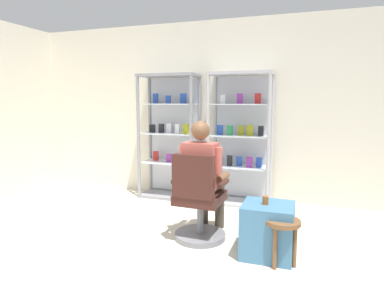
# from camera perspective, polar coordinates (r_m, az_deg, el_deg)

# --- Properties ---
(back_wall) EXTENTS (6.00, 0.10, 2.70)m
(back_wall) POSITION_cam_1_polar(r_m,az_deg,el_deg) (5.27, 2.91, 5.70)
(back_wall) COLOR silver
(back_wall) RESTS_ON ground
(display_cabinet_left) EXTENTS (0.90, 0.45, 1.90)m
(display_cabinet_left) POSITION_cam_1_polar(r_m,az_deg,el_deg) (5.25, -3.61, 1.47)
(display_cabinet_left) COLOR gray
(display_cabinet_left) RESTS_ON ground
(display_cabinet_right) EXTENTS (0.90, 0.45, 1.90)m
(display_cabinet_right) POSITION_cam_1_polar(r_m,az_deg,el_deg) (4.93, 8.27, 1.00)
(display_cabinet_right) COLOR #B7B7BC
(display_cabinet_right) RESTS_ON ground
(office_chair) EXTENTS (0.57, 0.56, 0.96)m
(office_chair) POSITION_cam_1_polar(r_m,az_deg,el_deg) (3.65, 1.09, -10.29)
(office_chair) COLOR slate
(office_chair) RESTS_ON ground
(seated_shopkeeper) EXTENTS (0.50, 0.58, 1.29)m
(seated_shopkeeper) POSITION_cam_1_polar(r_m,az_deg,el_deg) (3.72, 1.99, -4.89)
(seated_shopkeeper) COLOR #3F382D
(seated_shopkeeper) RESTS_ON ground
(storage_crate) EXTENTS (0.48, 0.45, 0.51)m
(storage_crate) POSITION_cam_1_polar(r_m,az_deg,el_deg) (3.43, 12.70, -14.07)
(storage_crate) COLOR teal
(storage_crate) RESTS_ON ground
(tea_glass) EXTENTS (0.06, 0.06, 0.08)m
(tea_glass) POSITION_cam_1_polar(r_m,az_deg,el_deg) (3.33, 12.36, -9.31)
(tea_glass) COLOR brown
(tea_glass) RESTS_ON storage_crate
(wooden_stool) EXTENTS (0.32, 0.32, 0.43)m
(wooden_stool) POSITION_cam_1_polar(r_m,az_deg,el_deg) (3.25, 15.11, -13.77)
(wooden_stool) COLOR brown
(wooden_stool) RESTS_ON ground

